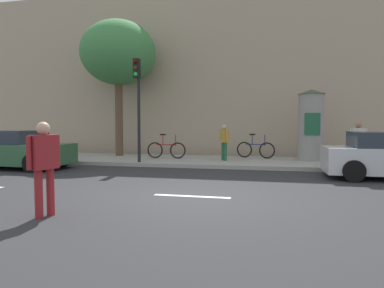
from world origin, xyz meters
The scene contains 13 objects.
ground_plane centered at (0.00, 0.00, 0.00)m, with size 80.00×80.00×0.00m, color #2B2B2D.
sidewalk_curb centered at (0.00, 7.00, 0.07)m, with size 36.00×4.00×0.15m, color #9E9B93.
lane_markings centered at (0.00, 0.00, 0.00)m, with size 25.80×0.16×0.01m.
building_backdrop centered at (0.00, 12.00, 4.30)m, with size 36.00×5.00×8.59m, color tan.
traffic_light centered at (-3.37, 5.24, 2.91)m, with size 0.24×0.45×4.08m.
poster_column centered at (3.43, 7.56, 1.66)m, with size 1.13×1.13×2.97m.
street_tree centered at (-5.39, 7.91, 5.06)m, with size 3.60×3.60×6.48m.
pedestrian_in_red_top centered at (-2.19, -2.29, 1.01)m, with size 0.39×0.61×1.71m.
pedestrian_tallest centered at (4.92, 6.01, 1.07)m, with size 0.56×0.29×1.59m.
pedestrian_in_light_jacket centered at (-0.10, 6.68, 1.03)m, with size 0.45×0.58×1.50m.
bicycle_leaning centered at (1.13, 8.06, 0.54)m, with size 1.72×0.54×1.09m.
bicycle_upright centered at (-2.74, 7.03, 0.54)m, with size 1.77×0.10×1.09m.
parked_car_blue centered at (-7.84, 3.57, 0.70)m, with size 4.52×2.07×1.44m.
Camera 1 is at (1.73, -7.72, 1.66)m, focal length 32.41 mm.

